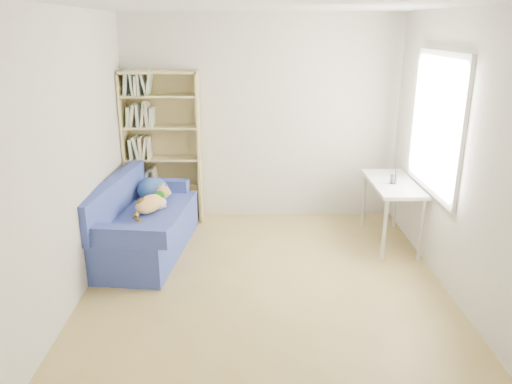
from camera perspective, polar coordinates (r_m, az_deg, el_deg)
The scene contains 6 objects.
ground at distance 4.97m, azimuth 1.16°, elevation -10.84°, with size 4.00×4.00×0.00m, color olive.
room_shell at distance 4.45m, azimuth 2.56°, elevation 8.10°, with size 3.54×4.04×2.62m.
sofa at distance 5.75m, azimuth -12.85°, elevation -3.54°, with size 1.01×1.80×0.85m.
bookshelf at distance 6.46m, azimuth -10.59°, elevation 4.25°, with size 0.96×0.30×1.92m.
desk at distance 5.91m, azimuth 15.35°, elevation 0.34°, with size 0.50×1.09×0.75m.
pen_cup at distance 5.81m, azimuth 15.45°, elevation 1.49°, with size 0.08×0.08×0.16m.
Camera 1 is at (-0.16, -4.34, 2.43)m, focal length 35.00 mm.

